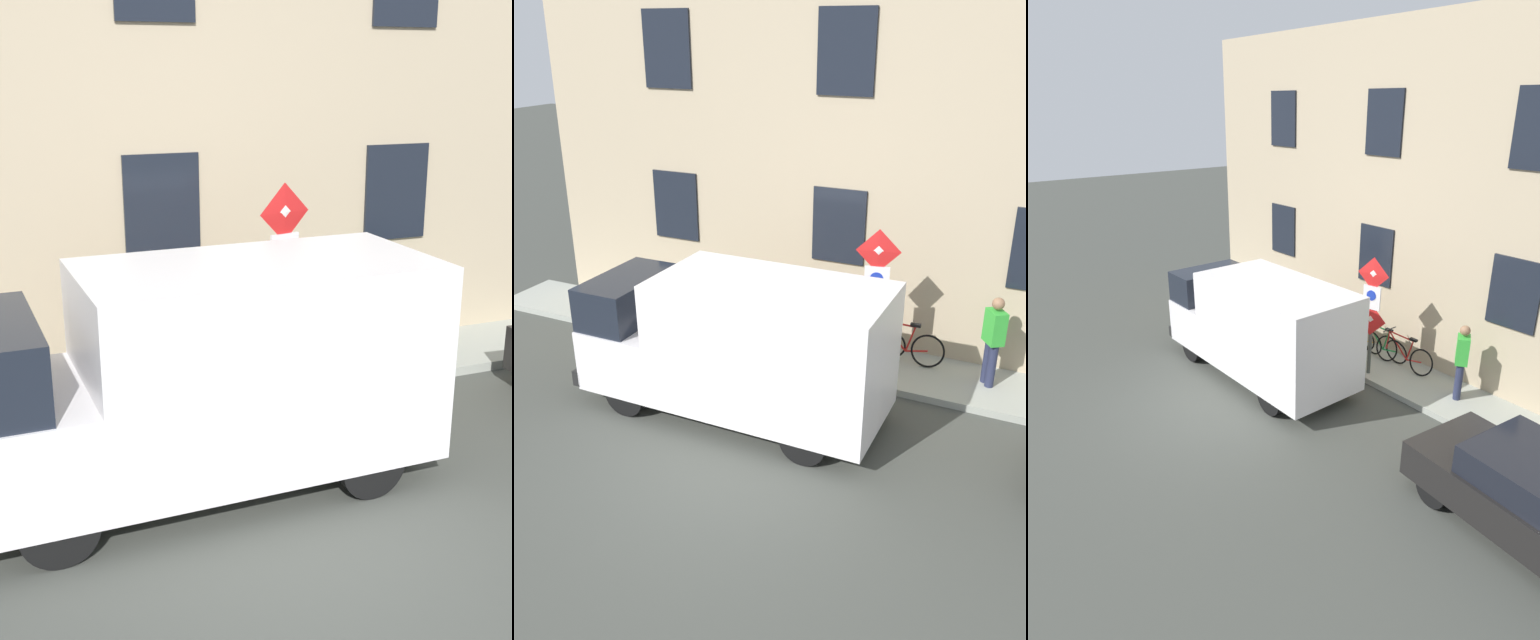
{
  "view_description": "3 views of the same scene",
  "coord_description": "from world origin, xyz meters",
  "views": [
    {
      "loc": [
        -5.92,
        2.98,
        4.48
      ],
      "look_at": [
        3.32,
        -0.75,
        1.31
      ],
      "focal_mm": 44.8,
      "sensor_mm": 36.0,
      "label": 1
    },
    {
      "loc": [
        -7.03,
        -4.24,
        6.19
      ],
      "look_at": [
        2.52,
        0.33,
        1.46
      ],
      "focal_mm": 36.85,
      "sensor_mm": 36.0,
      "label": 2
    },
    {
      "loc": [
        -5.23,
        -9.12,
        6.26
      ],
      "look_at": [
        2.33,
        0.42,
        1.31
      ],
      "focal_mm": 30.29,
      "sensor_mm": 36.0,
      "label": 3
    }
  ],
  "objects": [
    {
      "name": "bicycle_red",
      "position": [
        4.49,
        -1.57,
        0.51
      ],
      "size": [
        0.46,
        1.71,
        0.89
      ],
      "rotation": [
        0.0,
        0.0,
        1.61
      ],
      "color": "black",
      "rests_on": "sidewalk_slab"
    },
    {
      "name": "pedestrian",
      "position": [
        4.31,
        -3.28,
        1.07
      ],
      "size": [
        0.48,
        0.44,
        1.72
      ],
      "rotation": [
        0.0,
        0.0,
        5.31
      ],
      "color": "#262B47",
      "rests_on": "sidewalk_slab"
    },
    {
      "name": "building_facade",
      "position": [
        5.39,
        0.0,
        4.02
      ],
      "size": [
        0.75,
        13.96,
        8.04
      ],
      "color": "tan",
      "rests_on": "ground_plane"
    },
    {
      "name": "bicycle_blue",
      "position": [
        4.49,
        0.7,
        0.51
      ],
      "size": [
        0.46,
        1.72,
        0.89
      ],
      "rotation": [
        0.0,
        0.0,
        1.61
      ],
      "color": "black",
      "rests_on": "sidewalk_slab"
    },
    {
      "name": "bicycle_orange",
      "position": [
        4.49,
        -0.06,
        0.51
      ],
      "size": [
        0.46,
        1.71,
        0.89
      ],
      "rotation": [
        0.0,
        0.0,
        1.51
      ],
      "color": "black",
      "rests_on": "sidewalk_slab"
    },
    {
      "name": "ground_plane",
      "position": [
        0.0,
        0.0,
        0.0
      ],
      "size": [
        80.0,
        80.0,
        0.0
      ],
      "primitive_type": "plane",
      "color": "#41433D"
    },
    {
      "name": "sidewalk_slab",
      "position": [
        4.21,
        0.0,
        0.07
      ],
      "size": [
        1.67,
        15.96,
        0.14
      ],
      "primitive_type": "cube",
      "color": "#9FA397",
      "rests_on": "ground_plane"
    },
    {
      "name": "delivery_van",
      "position": [
        1.67,
        0.5,
        1.33
      ],
      "size": [
        2.04,
        5.34,
        2.5
      ],
      "rotation": [
        0.0,
        0.0,
        1.58
      ],
      "color": "white",
      "rests_on": "ground_plane"
    },
    {
      "name": "sign_post_stacked",
      "position": [
        3.58,
        -1.26,
        1.9
      ],
      "size": [
        0.2,
        0.55,
        2.78
      ],
      "color": "#474C47",
      "rests_on": "sidewalk_slab"
    },
    {
      "name": "bicycle_green",
      "position": [
        4.49,
        -0.82,
        0.51
      ],
      "size": [
        0.46,
        1.71,
        0.89
      ],
      "rotation": [
        0.0,
        0.0,
        1.6
      ],
      "color": "black",
      "rests_on": "sidewalk_slab"
    }
  ]
}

